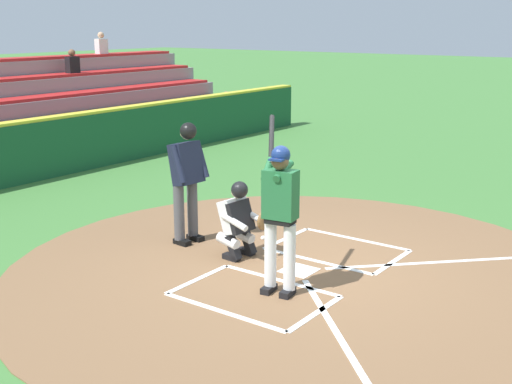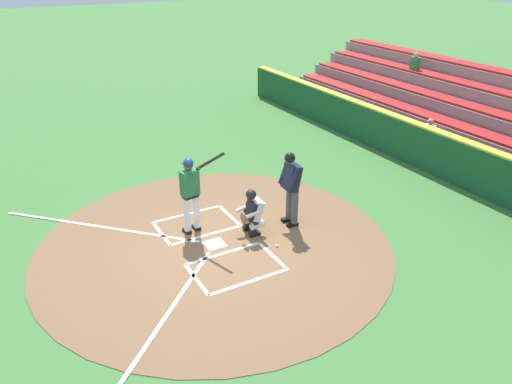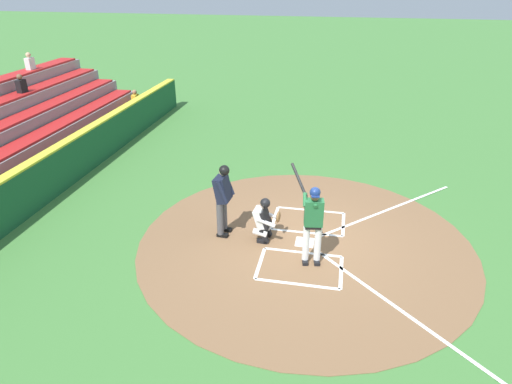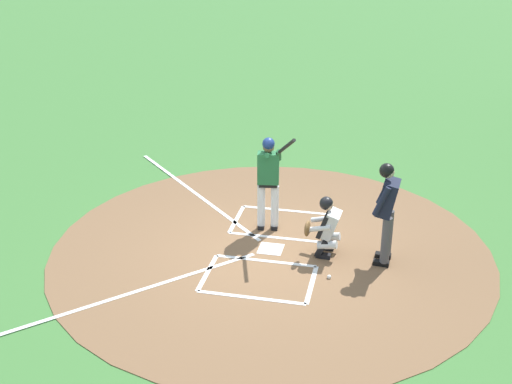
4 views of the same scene
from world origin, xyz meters
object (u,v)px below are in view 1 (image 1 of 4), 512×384
(catcher, at_px, (239,218))
(baseball, at_px, (263,238))
(batter, at_px, (280,208))
(plate_umpire, at_px, (187,175))

(catcher, height_order, baseball, catcher)
(batter, relative_size, plate_umpire, 1.14)
(batter, bearing_deg, baseball, -138.89)
(catcher, distance_m, plate_umpire, 1.14)
(catcher, xyz_separation_m, baseball, (-0.82, -0.17, -0.55))
(batter, distance_m, catcher, 1.49)
(batter, relative_size, baseball, 28.76)
(catcher, bearing_deg, plate_umpire, -92.82)
(catcher, relative_size, plate_umpire, 0.61)
(baseball, bearing_deg, plate_umpire, -47.95)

